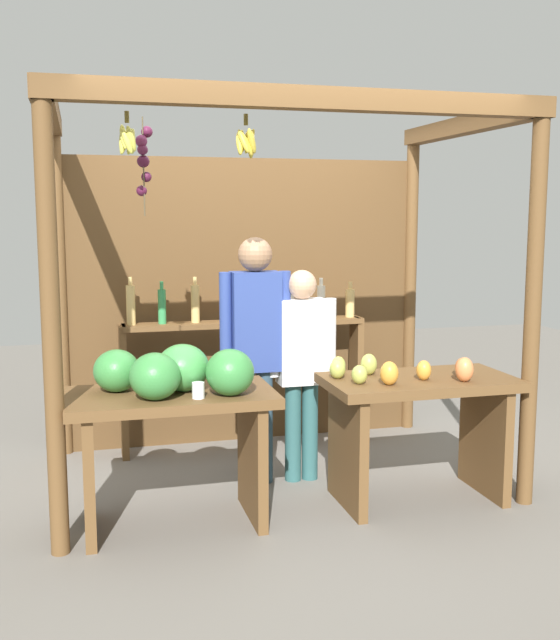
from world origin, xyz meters
name	(u,v)px	position (x,y,z in m)	size (l,w,h in m)	color
ground_plane	(274,475)	(0.00, 0.00, 0.00)	(12.00, 12.00, 0.00)	slate
market_stall	(258,266)	(-0.01, 0.42, 1.43)	(2.94, 1.89, 2.49)	brown
fruit_counter_left	(173,405)	(-0.77, -0.69, 0.73)	(1.18, 0.64, 1.07)	brown
fruit_counter_right	(417,410)	(0.76, -0.67, 0.58)	(1.18, 0.64, 0.95)	brown
bottle_shelf_unit	(244,346)	(-0.06, 0.67, 0.80)	(1.88, 0.22, 1.35)	brown
vendor_man	(256,337)	(-0.15, -0.11, 1.00)	(0.48, 0.22, 1.66)	#2E4758
vendor_woman	(302,358)	(0.17, -0.13, 0.85)	(0.48, 0.20, 1.44)	#2D5D5E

